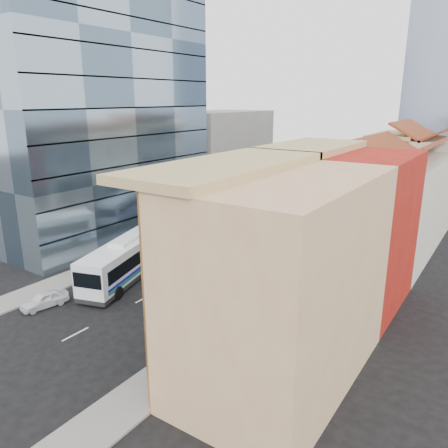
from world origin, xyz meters
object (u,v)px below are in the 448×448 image
Objects in this scene: office_tower at (97,107)px; bus_left_far at (235,226)px; sedan_left at (44,299)px; bus_left_near at (126,259)px; shophouse_tan at (284,281)px; bus_right at (215,285)px.

office_tower reaches higher than bus_left_far.
bus_left_far is at bearing 93.37° from sedan_left.
bus_left_far is (2.16, 14.92, -0.16)m from bus_left_near.
office_tower reaches higher than shophouse_tan.
shophouse_tan is at bearing -27.41° from bus_left_far.
bus_left_near is at bearing -34.96° from office_tower.
bus_left_near reaches higher than sedan_left.
bus_right is at bearing -38.97° from bus_left_far.
office_tower is 2.44× the size of bus_left_near.
bus_left_near is at bearing 164.54° from shophouse_tan.
bus_left_near is (-18.16, 5.02, -4.03)m from shophouse_tan.
bus_right is (7.50, -14.61, -0.12)m from bus_left_far.
bus_left_far is 22.86m from sedan_left.
office_tower reaches higher than bus_right.
shophouse_tan is 3.77× the size of sedan_left.
bus_left_far is at bearing 21.62° from office_tower.
bus_left_far is (15.00, 5.94, -13.20)m from office_tower.
shophouse_tan reaches higher than bus_left_far.
bus_left_near is 15.08m from bus_left_far.
bus_left_near is 1.17× the size of bus_right.
shophouse_tan is at bearing -42.12° from bus_right.
bus_right is at bearing 147.90° from shophouse_tan.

